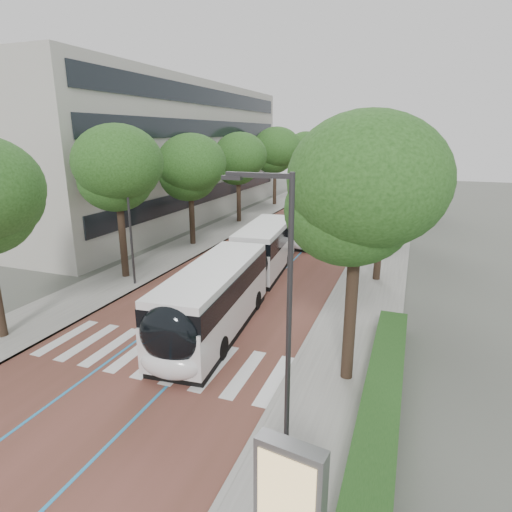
# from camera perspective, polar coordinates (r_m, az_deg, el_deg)

# --- Properties ---
(ground) EXTENTS (160.00, 160.00, 0.00)m
(ground) POSITION_cam_1_polar(r_m,az_deg,el_deg) (18.11, -14.84, -14.22)
(ground) COLOR #51544C
(ground) RESTS_ON ground
(road) EXTENTS (11.00, 140.00, 0.02)m
(road) POSITION_cam_1_polar(r_m,az_deg,el_deg) (54.16, 10.09, 6.30)
(road) COLOR brown
(road) RESTS_ON ground
(sidewalk_left) EXTENTS (4.00, 140.00, 0.12)m
(sidewalk_left) POSITION_cam_1_polar(r_m,az_deg,el_deg) (55.95, 2.47, 6.89)
(sidewalk_left) COLOR gray
(sidewalk_left) RESTS_ON ground
(sidewalk_right) EXTENTS (4.00, 140.00, 0.12)m
(sidewalk_right) POSITION_cam_1_polar(r_m,az_deg,el_deg) (53.35, 18.06, 5.66)
(sidewalk_right) COLOR gray
(sidewalk_right) RESTS_ON ground
(kerb_left) EXTENTS (0.20, 140.00, 0.14)m
(kerb_left) POSITION_cam_1_polar(r_m,az_deg,el_deg) (55.41, 4.36, 6.77)
(kerb_left) COLOR gray
(kerb_left) RESTS_ON ground
(kerb_right) EXTENTS (0.20, 140.00, 0.14)m
(kerb_right) POSITION_cam_1_polar(r_m,az_deg,el_deg) (53.46, 16.02, 5.85)
(kerb_right) COLOR gray
(kerb_right) RESTS_ON ground
(zebra_crossing) EXTENTS (10.55, 3.60, 0.01)m
(zebra_crossing) POSITION_cam_1_polar(r_m,az_deg,el_deg) (18.71, -12.55, -12.92)
(zebra_crossing) COLOR silver
(zebra_crossing) RESTS_ON ground
(lane_line_left) EXTENTS (0.12, 126.00, 0.01)m
(lane_line_left) POSITION_cam_1_polar(r_m,az_deg,el_deg) (54.46, 8.43, 6.44)
(lane_line_left) COLOR #2682BF
(lane_line_left) RESTS_ON road
(lane_line_right) EXTENTS (0.12, 126.00, 0.01)m
(lane_line_right) POSITION_cam_1_polar(r_m,az_deg,el_deg) (53.90, 11.77, 6.18)
(lane_line_right) COLOR #2682BF
(lane_line_right) RESTS_ON road
(office_building) EXTENTS (18.11, 40.00, 14.00)m
(office_building) POSITION_cam_1_polar(r_m,az_deg,el_deg) (49.87, -15.54, 13.24)
(office_building) COLOR #98968D
(office_building) RESTS_ON ground
(hedge) EXTENTS (1.20, 14.00, 0.80)m
(hedge) POSITION_cam_1_polar(r_m,az_deg,el_deg) (15.15, 16.31, -18.58)
(hedge) COLOR #1B4417
(hedge) RESTS_ON sidewalk_right
(streetlight_near) EXTENTS (1.82, 0.20, 8.00)m
(streetlight_near) POSITION_cam_1_polar(r_m,az_deg,el_deg) (10.81, 3.54, -6.56)
(streetlight_near) COLOR #2F2E31
(streetlight_near) RESTS_ON sidewalk_right
(streetlight_far) EXTENTS (1.82, 0.20, 8.00)m
(streetlight_far) POSITION_cam_1_polar(r_m,az_deg,el_deg) (34.93, 15.74, 8.65)
(streetlight_far) COLOR #2F2E31
(streetlight_far) RESTS_ON sidewalk_right
(lamp_post_left) EXTENTS (0.14, 0.14, 8.00)m
(lamp_post_left) POSITION_cam_1_polar(r_m,az_deg,el_deg) (26.25, -16.50, 4.75)
(lamp_post_left) COLOR #2F2E31
(lamp_post_left) RESTS_ON sidewalk_left
(trees_left) EXTENTS (5.97, 60.48, 9.18)m
(trees_left) POSITION_cam_1_polar(r_m,az_deg,el_deg) (43.66, -2.59, 12.59)
(trees_left) COLOR black
(trees_left) RESTS_ON ground
(trees_right) EXTENTS (5.89, 47.48, 9.15)m
(trees_right) POSITION_cam_1_polar(r_m,az_deg,el_deg) (35.37, 17.79, 10.95)
(trees_right) COLOR black
(trees_right) RESTS_ON ground
(lead_bus) EXTENTS (4.05, 18.54, 3.20)m
(lead_bus) POSITION_cam_1_polar(r_m,az_deg,el_deg) (23.19, -2.19, -2.41)
(lead_bus) COLOR black
(lead_bus) RESTS_ON ground
(bus_queued_0) EXTENTS (2.69, 12.43, 3.20)m
(bus_queued_0) POSITION_cam_1_polar(r_m,az_deg,el_deg) (38.21, 8.20, 4.82)
(bus_queued_0) COLOR silver
(bus_queued_0) RESTS_ON ground
(bus_queued_1) EXTENTS (2.79, 12.45, 3.20)m
(bus_queued_1) POSITION_cam_1_polar(r_m,az_deg,el_deg) (51.10, 11.47, 7.49)
(bus_queued_1) COLOR silver
(bus_queued_1) RESTS_ON ground
(ad_panel) EXTENTS (1.51, 0.66, 3.05)m
(ad_panel) POSITION_cam_1_polar(r_m,az_deg,el_deg) (10.07, 4.47, -30.10)
(ad_panel) COLOR #59595B
(ad_panel) RESTS_ON sidewalk_right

